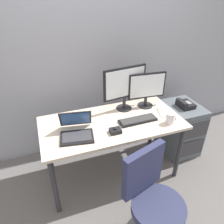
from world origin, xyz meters
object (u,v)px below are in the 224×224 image
object	(u,v)px
office_chair	(152,206)
trackball_mouse	(115,131)
paper_notepad	(165,112)
monitor_side	(147,88)
banana	(69,119)
laptop	(76,130)
monitor_main	(125,85)
desk_phone	(185,104)
coffee_mug	(170,118)
file_cabinet	(180,128)
keyboard	(138,120)

from	to	relation	value
office_chair	trackball_mouse	size ratio (longest dim) A/B	8.34
trackball_mouse	paper_notepad	size ratio (longest dim) A/B	0.53
monitor_side	banana	world-z (taller)	monitor_side
banana	laptop	bearing A→B (deg)	-85.46
office_chair	paper_notepad	world-z (taller)	office_chair
monitor_side	monitor_main	bearing A→B (deg)	174.32
paper_notepad	banana	size ratio (longest dim) A/B	1.09
banana	desk_phone	bearing A→B (deg)	-3.71
desk_phone	office_chair	world-z (taller)	office_chair
laptop	trackball_mouse	bearing A→B (deg)	-15.22
coffee_mug	paper_notepad	xyz separation A→B (m)	(0.08, 0.20, -0.05)
office_chair	monitor_main	distance (m)	1.24
coffee_mug	banana	xyz separation A→B (m)	(-0.98, 0.42, -0.04)
file_cabinet	monitor_main	size ratio (longest dim) A/B	1.32
office_chair	coffee_mug	xyz separation A→B (m)	(0.51, 0.60, 0.39)
keyboard	paper_notepad	world-z (taller)	keyboard
file_cabinet	monitor_side	xyz separation A→B (m)	(-0.51, 0.08, 0.63)
file_cabinet	paper_notepad	xyz separation A→B (m)	(-0.37, -0.14, 0.40)
monitor_main	trackball_mouse	distance (m)	0.56
trackball_mouse	banana	world-z (taller)	trackball_mouse
monitor_main	monitor_side	xyz separation A→B (m)	(0.26, -0.03, -0.06)
monitor_side	trackball_mouse	world-z (taller)	monitor_side
office_chair	keyboard	xyz separation A→B (m)	(0.21, 0.75, 0.34)
coffee_mug	office_chair	bearing A→B (deg)	-130.03
desk_phone	monitor_main	distance (m)	0.84
file_cabinet	office_chair	bearing A→B (deg)	-135.29
office_chair	monitor_side	bearing A→B (deg)	66.73
banana	coffee_mug	bearing A→B (deg)	-23.03
laptop	coffee_mug	xyz separation A→B (m)	(0.96, -0.14, 0.01)
desk_phone	file_cabinet	bearing A→B (deg)	63.22
office_chair	keyboard	world-z (taller)	office_chair
file_cabinet	coffee_mug	bearing A→B (deg)	-142.69
monitor_side	coffee_mug	size ratio (longest dim) A/B	3.74
keyboard	banana	bearing A→B (deg)	158.63
coffee_mug	desk_phone	bearing A→B (deg)	36.46
desk_phone	banana	bearing A→B (deg)	176.29
keyboard	paper_notepad	xyz separation A→B (m)	(0.37, 0.05, -0.01)
monitor_side	desk_phone	bearing A→B (deg)	-10.94
keyboard	paper_notepad	bearing A→B (deg)	8.22
monitor_side	laptop	bearing A→B (deg)	-162.42
paper_notepad	monitor_main	bearing A→B (deg)	148.98
paper_notepad	banana	bearing A→B (deg)	168.62
monitor_main	laptop	bearing A→B (deg)	-153.79
paper_notepad	office_chair	bearing A→B (deg)	-125.83
office_chair	keyboard	distance (m)	0.85
desk_phone	monitor_side	xyz separation A→B (m)	(-0.50, 0.10, 0.26)
monitor_main	office_chair	bearing A→B (deg)	-99.59
keyboard	coffee_mug	world-z (taller)	coffee_mug
desk_phone	banana	distance (m)	1.42
coffee_mug	banana	distance (m)	1.06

